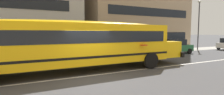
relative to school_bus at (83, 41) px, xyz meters
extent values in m
plane|color=#424244|center=(-0.08, -1.34, -1.83)|extent=(400.00, 400.00, 0.00)
cube|color=gray|center=(-0.08, 6.30, -1.82)|extent=(120.00, 3.00, 0.01)
cube|color=silver|center=(-0.08, -1.34, -1.82)|extent=(110.00, 0.16, 0.01)
cube|color=yellow|center=(-0.27, 0.00, -0.12)|extent=(11.75, 2.68, 2.35)
cube|color=yellow|center=(6.46, 0.01, -0.71)|extent=(1.71, 2.24, 1.18)
cube|color=black|center=(7.32, 0.01, -1.10)|extent=(0.22, 2.67, 0.38)
cube|color=black|center=(-0.27, 0.00, 0.30)|extent=(11.05, 2.72, 0.68)
cube|color=black|center=(-0.27, 0.00, -0.81)|extent=(11.77, 2.71, 0.13)
ellipsoid|color=yellow|center=(-0.27, 0.00, 1.06)|extent=(11.28, 2.47, 0.38)
cylinder|color=red|center=(3.50, -1.52, -0.24)|extent=(0.47, 0.47, 0.03)
cylinder|color=black|center=(4.20, 1.34, -1.29)|extent=(1.07, 0.30, 1.07)
cylinder|color=black|center=(4.20, -1.33, -1.29)|extent=(1.07, 0.30, 1.07)
cube|color=#236038|center=(11.96, 3.74, -1.18)|extent=(3.97, 1.86, 0.70)
cube|color=black|center=(11.81, 3.75, -0.51)|extent=(2.26, 1.65, 0.64)
cylinder|color=black|center=(13.29, 4.54, -1.53)|extent=(0.61, 0.20, 0.60)
cylinder|color=black|center=(13.22, 2.84, -1.53)|extent=(0.61, 0.20, 0.60)
cylinder|color=black|center=(10.69, 4.64, -1.53)|extent=(0.61, 0.20, 0.60)
cylinder|color=black|center=(10.62, 2.95, -1.53)|extent=(0.61, 0.20, 0.60)
cylinder|color=black|center=(21.03, 4.28, -1.53)|extent=(0.61, 0.21, 0.60)
cylinder|color=#38383D|center=(18.34, 5.60, 1.42)|extent=(0.14, 0.14, 6.50)
ellipsoid|color=silver|center=(18.34, 5.60, 4.82)|extent=(0.44, 0.44, 0.30)
cube|color=black|center=(11.88, 7.78, 0.09)|extent=(12.98, 0.04, 1.10)
cube|color=black|center=(11.88, 7.78, 3.29)|extent=(12.98, 0.04, 1.10)
camera|label=1|loc=(-3.00, -9.97, 0.52)|focal=26.83mm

